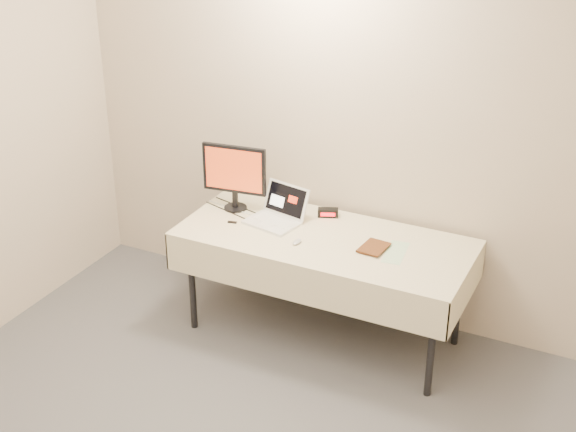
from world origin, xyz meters
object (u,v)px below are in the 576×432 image
at_px(table, 324,246).
at_px(laptop, 278,213).
at_px(book, 363,232).
at_px(monitor, 234,172).

height_order(table, laptop, laptop).
distance_m(table, book, 0.31).
height_order(laptop, monitor, monitor).
bearing_deg(book, monitor, 177.85).
bearing_deg(table, laptop, 167.82).
xyz_separation_m(table, laptop, (-0.37, 0.08, 0.12)).
relative_size(laptop, book, 1.93).
height_order(laptop, book, laptop).
distance_m(monitor, book, 0.99).
relative_size(monitor, book, 2.25).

